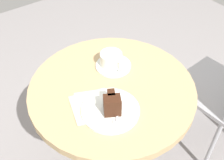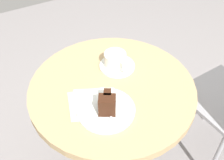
{
  "view_description": "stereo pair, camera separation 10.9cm",
  "coord_description": "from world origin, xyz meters",
  "px_view_note": "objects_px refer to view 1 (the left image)",
  "views": [
    {
      "loc": [
        0.67,
        -0.49,
        1.56
      ],
      "look_at": [
        0.0,
        -0.0,
        0.77
      ],
      "focal_mm": 45.0,
      "sensor_mm": 36.0,
      "label": 1
    },
    {
      "loc": [
        0.73,
        -0.4,
        1.56
      ],
      "look_at": [
        0.0,
        -0.0,
        0.77
      ],
      "focal_mm": 45.0,
      "sensor_mm": 36.0,
      "label": 2
    }
  ],
  "objects_px": {
    "saucer": "(113,66)",
    "coffee_cup": "(111,59)",
    "cake_plate": "(110,110)",
    "napkin": "(95,106)",
    "fork": "(117,117)",
    "teaspoon": "(108,60)",
    "cake_slice": "(112,104)"
  },
  "relations": [
    {
      "from": "coffee_cup",
      "to": "cake_plate",
      "type": "height_order",
      "value": "coffee_cup"
    },
    {
      "from": "cake_plate",
      "to": "cake_slice",
      "type": "bearing_deg",
      "value": 4.88
    },
    {
      "from": "cake_plate",
      "to": "napkin",
      "type": "distance_m",
      "value": 0.07
    },
    {
      "from": "cake_slice",
      "to": "napkin",
      "type": "height_order",
      "value": "cake_slice"
    },
    {
      "from": "coffee_cup",
      "to": "cake_slice",
      "type": "height_order",
      "value": "cake_slice"
    },
    {
      "from": "coffee_cup",
      "to": "saucer",
      "type": "bearing_deg",
      "value": 55.08
    },
    {
      "from": "cake_plate",
      "to": "napkin",
      "type": "relative_size",
      "value": 0.98
    },
    {
      "from": "saucer",
      "to": "napkin",
      "type": "distance_m",
      "value": 0.25
    },
    {
      "from": "saucer",
      "to": "coffee_cup",
      "type": "distance_m",
      "value": 0.04
    },
    {
      "from": "saucer",
      "to": "fork",
      "type": "relative_size",
      "value": 1.37
    },
    {
      "from": "teaspoon",
      "to": "saucer",
      "type": "bearing_deg",
      "value": -121.38
    },
    {
      "from": "teaspoon",
      "to": "cake_slice",
      "type": "relative_size",
      "value": 0.94
    },
    {
      "from": "coffee_cup",
      "to": "cake_plate",
      "type": "bearing_deg",
      "value": -37.25
    },
    {
      "from": "cake_slice",
      "to": "fork",
      "type": "bearing_deg",
      "value": -7.38
    },
    {
      "from": "coffee_cup",
      "to": "teaspoon",
      "type": "xyz_separation_m",
      "value": [
        -0.04,
        0.01,
        -0.03
      ]
    },
    {
      "from": "saucer",
      "to": "fork",
      "type": "distance_m",
      "value": 0.3
    },
    {
      "from": "coffee_cup",
      "to": "fork",
      "type": "xyz_separation_m",
      "value": [
        0.26,
        -0.16,
        -0.03
      ]
    },
    {
      "from": "teaspoon",
      "to": "napkin",
      "type": "height_order",
      "value": "teaspoon"
    },
    {
      "from": "cake_slice",
      "to": "fork",
      "type": "relative_size",
      "value": 0.8
    },
    {
      "from": "cake_slice",
      "to": "fork",
      "type": "distance_m",
      "value": 0.05
    },
    {
      "from": "cake_slice",
      "to": "napkin",
      "type": "xyz_separation_m",
      "value": [
        -0.07,
        -0.03,
        -0.05
      ]
    },
    {
      "from": "saucer",
      "to": "napkin",
      "type": "bearing_deg",
      "value": -53.55
    },
    {
      "from": "cake_plate",
      "to": "saucer",
      "type": "bearing_deg",
      "value": 140.89
    },
    {
      "from": "saucer",
      "to": "teaspoon",
      "type": "distance_m",
      "value": 0.04
    },
    {
      "from": "saucer",
      "to": "cake_plate",
      "type": "bearing_deg",
      "value": -39.11
    },
    {
      "from": "napkin",
      "to": "saucer",
      "type": "bearing_deg",
      "value": 126.45
    },
    {
      "from": "cake_plate",
      "to": "fork",
      "type": "height_order",
      "value": "fork"
    },
    {
      "from": "napkin",
      "to": "coffee_cup",
      "type": "bearing_deg",
      "value": 128.36
    },
    {
      "from": "cake_plate",
      "to": "napkin",
      "type": "height_order",
      "value": "cake_plate"
    },
    {
      "from": "cake_plate",
      "to": "cake_slice",
      "type": "xyz_separation_m",
      "value": [
        0.01,
        0.0,
        0.04
      ]
    },
    {
      "from": "cake_slice",
      "to": "cake_plate",
      "type": "bearing_deg",
      "value": -175.12
    },
    {
      "from": "coffee_cup",
      "to": "cake_slice",
      "type": "bearing_deg",
      "value": -35.92
    }
  ]
}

